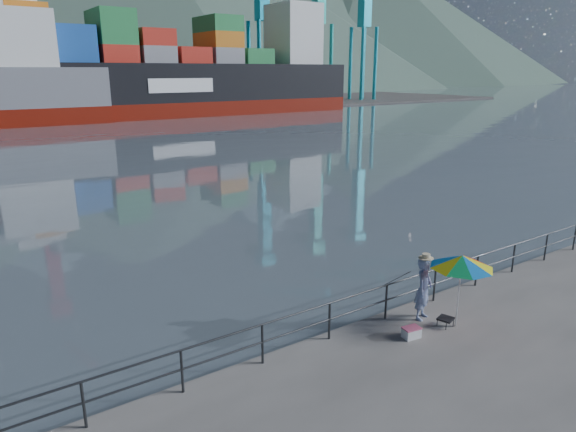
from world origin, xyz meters
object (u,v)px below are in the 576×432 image
object	(u,v)px
beach_umbrella	(462,262)
cooler_bag	(411,333)
fisherman	(424,289)
container_ship	(178,76)

from	to	relation	value
beach_umbrella	cooler_bag	world-z (taller)	beach_umbrella
fisherman	beach_umbrella	world-z (taller)	beach_umbrella
beach_umbrella	cooler_bag	distance (m)	2.27
fisherman	cooler_bag	xyz separation A→B (m)	(-1.05, -0.59, -0.75)
cooler_bag	container_ship	size ratio (longest dim) A/B	0.01
cooler_bag	container_ship	world-z (taller)	container_ship
fisherman	container_ship	size ratio (longest dim) A/B	0.03
beach_umbrella	container_ship	world-z (taller)	container_ship
beach_umbrella	cooler_bag	size ratio (longest dim) A/B	4.64
beach_umbrella	container_ship	size ratio (longest dim) A/B	0.03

